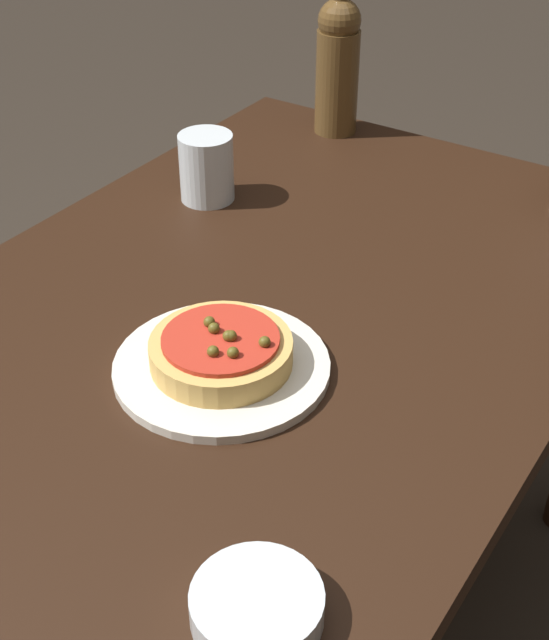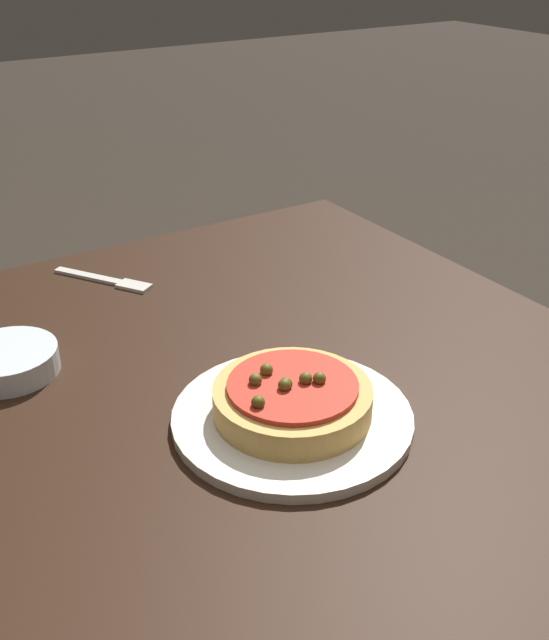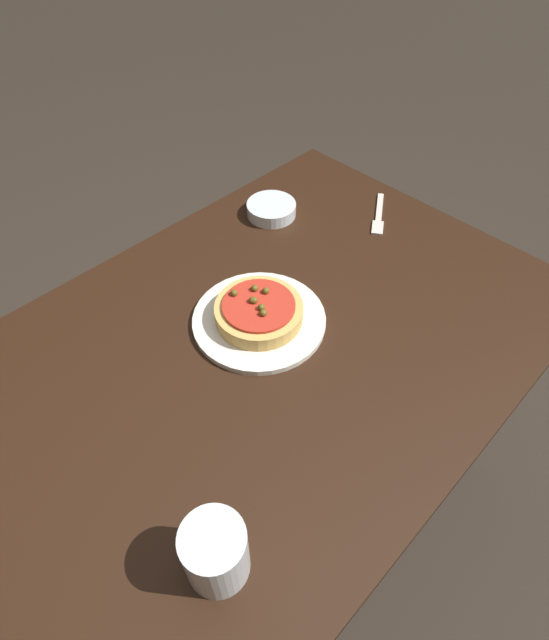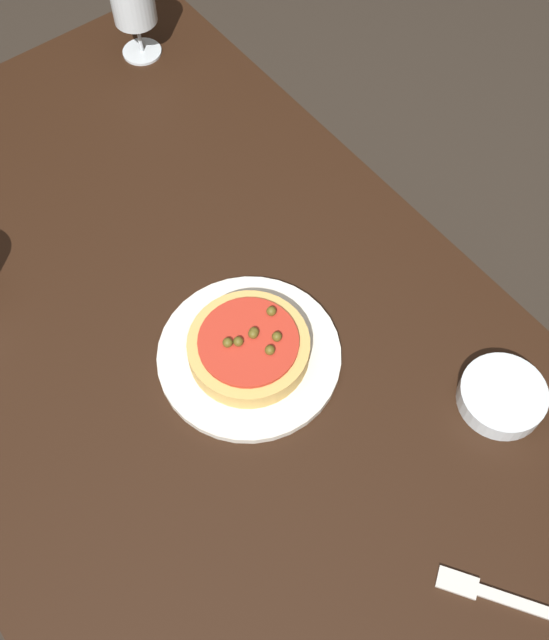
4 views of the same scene
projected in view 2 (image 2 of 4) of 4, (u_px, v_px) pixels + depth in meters
dining_table at (373, 527)px, 0.79m from camera, size 1.32×0.81×0.72m
dinner_plate at (292, 417)px, 0.80m from camera, size 0.26×0.26×0.01m
pizza at (292, 399)px, 0.79m from camera, size 0.17×0.17×0.05m
side_bowl at (8, 361)px, 0.89m from camera, size 0.12×0.12×0.03m
fork at (108, 280)px, 1.11m from camera, size 0.15×0.11×0.00m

